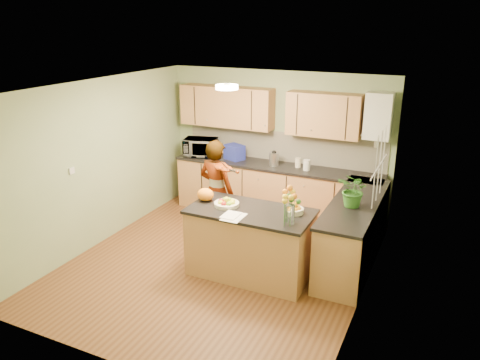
% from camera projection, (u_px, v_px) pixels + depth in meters
% --- Properties ---
extents(floor, '(4.50, 4.50, 0.00)m').
position_uv_depth(floor, '(219.00, 264.00, 6.67)').
color(floor, '#583119').
rests_on(floor, ground).
extents(ceiling, '(4.00, 4.50, 0.02)m').
position_uv_depth(ceiling, '(216.00, 87.00, 5.85)').
color(ceiling, silver).
rests_on(ceiling, wall_back).
extents(wall_back, '(4.00, 0.02, 2.50)m').
position_uv_depth(wall_back, '(277.00, 143.00, 8.19)').
color(wall_back, gray).
rests_on(wall_back, floor).
extents(wall_front, '(4.00, 0.02, 2.50)m').
position_uv_depth(wall_front, '(105.00, 253.00, 4.33)').
color(wall_front, gray).
rests_on(wall_front, floor).
extents(wall_left, '(0.02, 4.50, 2.50)m').
position_uv_depth(wall_left, '(100.00, 163.00, 7.06)').
color(wall_left, gray).
rests_on(wall_left, floor).
extents(wall_right, '(0.02, 4.50, 2.50)m').
position_uv_depth(wall_right, '(369.00, 205.00, 5.46)').
color(wall_right, gray).
rests_on(wall_right, floor).
extents(back_counter, '(3.64, 0.62, 0.94)m').
position_uv_depth(back_counter, '(275.00, 191.00, 8.14)').
color(back_counter, '#A06940').
rests_on(back_counter, floor).
extents(right_counter, '(0.62, 2.24, 0.94)m').
position_uv_depth(right_counter, '(354.00, 232.00, 6.56)').
color(right_counter, '#A06940').
rests_on(right_counter, floor).
extents(splashback, '(3.60, 0.02, 0.52)m').
position_uv_depth(splashback, '(282.00, 147.00, 8.15)').
color(splashback, silver).
rests_on(splashback, back_counter).
extents(upper_cabinets, '(3.20, 0.34, 0.70)m').
position_uv_depth(upper_cabinets, '(265.00, 110.00, 7.91)').
color(upper_cabinets, '#A06940').
rests_on(upper_cabinets, wall_back).
extents(boiler, '(0.40, 0.30, 0.86)m').
position_uv_depth(boiler, '(379.00, 116.00, 7.16)').
color(boiler, silver).
rests_on(boiler, wall_back).
extents(window_right, '(0.01, 1.30, 1.05)m').
position_uv_depth(window_right, '(380.00, 166.00, 5.88)').
color(window_right, silver).
rests_on(window_right, wall_right).
extents(light_switch, '(0.02, 0.09, 0.09)m').
position_uv_depth(light_switch, '(72.00, 171.00, 6.52)').
color(light_switch, silver).
rests_on(light_switch, wall_left).
extents(ceiling_lamp, '(0.30, 0.30, 0.07)m').
position_uv_depth(ceiling_lamp, '(227.00, 87.00, 6.12)').
color(ceiling_lamp, '#FFEABF').
rests_on(ceiling_lamp, ceiling).
extents(peninsula_island, '(1.64, 0.84, 0.94)m').
position_uv_depth(peninsula_island, '(250.00, 242.00, 6.26)').
color(peninsula_island, '#A06940').
rests_on(peninsula_island, floor).
extents(fruit_dish, '(0.33, 0.33, 0.12)m').
position_uv_depth(fruit_dish, '(227.00, 203.00, 6.23)').
color(fruit_dish, beige).
rests_on(fruit_dish, peninsula_island).
extents(orange_bowl, '(0.24, 0.24, 0.14)m').
position_uv_depth(orange_bowl, '(294.00, 209.00, 6.00)').
color(orange_bowl, beige).
rests_on(orange_bowl, peninsula_island).
extents(flower_vase, '(0.29, 0.29, 0.53)m').
position_uv_depth(flower_vase, '(290.00, 197.00, 5.60)').
color(flower_vase, silver).
rests_on(flower_vase, peninsula_island).
extents(orange_bag, '(0.26, 0.23, 0.18)m').
position_uv_depth(orange_bag, '(205.00, 195.00, 6.40)').
color(orange_bag, orange).
rests_on(orange_bag, peninsula_island).
extents(papers, '(0.24, 0.33, 0.01)m').
position_uv_depth(papers, '(234.00, 217.00, 5.89)').
color(papers, white).
rests_on(papers, peninsula_island).
extents(violinist, '(0.64, 0.46, 1.62)m').
position_uv_depth(violinist, '(216.00, 191.00, 7.15)').
color(violinist, '#E7A58D').
rests_on(violinist, floor).
extents(violin, '(0.69, 0.60, 0.17)m').
position_uv_depth(violin, '(221.00, 167.00, 6.73)').
color(violin, '#511505').
rests_on(violin, violinist).
extents(microwave, '(0.66, 0.53, 0.32)m').
position_uv_depth(microwave, '(201.00, 147.00, 8.49)').
color(microwave, silver).
rests_on(microwave, back_counter).
extents(blue_box, '(0.40, 0.35, 0.26)m').
position_uv_depth(blue_box, '(234.00, 152.00, 8.29)').
color(blue_box, '#212A97').
rests_on(blue_box, back_counter).
extents(kettle, '(0.16, 0.16, 0.30)m').
position_uv_depth(kettle, '(274.00, 158.00, 7.94)').
color(kettle, silver).
rests_on(kettle, back_counter).
extents(jar_cream, '(0.12, 0.12, 0.16)m').
position_uv_depth(jar_cream, '(298.00, 163.00, 7.85)').
color(jar_cream, beige).
rests_on(jar_cream, back_counter).
extents(jar_white, '(0.14, 0.14, 0.18)m').
position_uv_depth(jar_white, '(307.00, 165.00, 7.70)').
color(jar_white, silver).
rests_on(jar_white, back_counter).
extents(potted_plant, '(0.53, 0.50, 0.47)m').
position_uv_depth(potted_plant, '(354.00, 190.00, 6.14)').
color(potted_plant, '#2F6822').
rests_on(potted_plant, right_counter).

